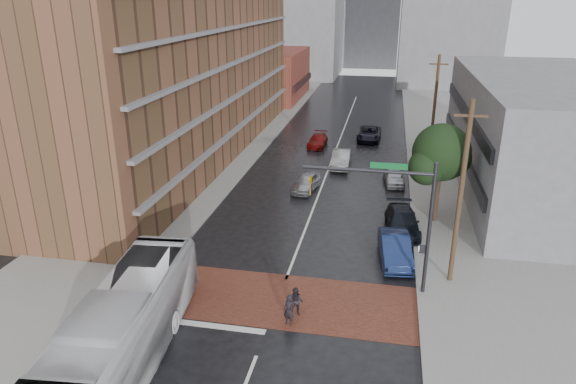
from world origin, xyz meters
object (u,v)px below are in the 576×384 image
(transit_bus, at_px, (123,331))
(car_parked_near, at_px, (395,249))
(pedestrian_a, at_px, (289,310))
(suv_travel, at_px, (369,133))
(car_parked_mid, at_px, (402,222))
(car_travel_b, at_px, (341,159))
(car_parked_far, at_px, (394,176))
(car_travel_a, at_px, (306,182))
(car_travel_c, at_px, (318,140))
(pedestrian_b, at_px, (296,302))

(transit_bus, bearing_deg, car_parked_near, 40.49)
(pedestrian_a, distance_m, suv_travel, 34.34)
(car_parked_mid, bearing_deg, transit_bus, -132.06)
(transit_bus, xyz_separation_m, car_travel_b, (6.26, 28.52, -0.98))
(transit_bus, bearing_deg, car_parked_far, 60.69)
(car_travel_a, relative_size, car_travel_b, 0.86)
(car_parked_far, bearing_deg, car_travel_b, 136.01)
(car_parked_near, relative_size, car_parked_mid, 0.94)
(car_travel_b, relative_size, car_parked_far, 1.19)
(car_travel_c, bearing_deg, car_travel_a, -84.59)
(pedestrian_b, relative_size, car_parked_near, 0.31)
(car_travel_a, distance_m, car_parked_far, 7.46)
(car_travel_b, bearing_deg, car_travel_c, 115.65)
(car_travel_c, relative_size, car_parked_mid, 0.84)
(pedestrian_b, height_order, car_travel_c, pedestrian_b)
(transit_bus, relative_size, car_parked_near, 2.64)
(car_parked_mid, bearing_deg, car_parked_near, -101.97)
(pedestrian_b, distance_m, suv_travel, 33.46)
(car_parked_far, bearing_deg, car_parked_mid, -92.65)
(car_travel_c, relative_size, car_parked_near, 0.89)
(car_travel_b, relative_size, car_parked_mid, 0.92)
(car_travel_a, relative_size, car_parked_near, 0.84)
(car_parked_mid, bearing_deg, suv_travel, 92.42)
(pedestrian_a, relative_size, car_parked_far, 0.41)
(suv_travel, relative_size, car_parked_near, 1.08)
(car_travel_a, bearing_deg, car_parked_mid, -31.57)
(car_travel_b, relative_size, car_travel_c, 1.09)
(suv_travel, xyz_separation_m, car_parked_mid, (3.21, -22.77, 0.02))
(pedestrian_a, relative_size, car_travel_a, 0.41)
(pedestrian_a, bearing_deg, car_parked_far, 97.93)
(pedestrian_a, distance_m, car_travel_c, 30.91)
(transit_bus, height_order, car_travel_a, transit_bus)
(transit_bus, height_order, car_travel_b, transit_bus)
(car_travel_a, distance_m, car_parked_mid, 9.79)
(suv_travel, bearing_deg, pedestrian_a, -91.72)
(pedestrian_b, height_order, car_travel_a, pedestrian_b)
(car_travel_a, height_order, car_parked_mid, car_parked_mid)
(transit_bus, distance_m, car_parked_mid, 19.42)
(suv_travel, height_order, car_parked_far, suv_travel)
(pedestrian_a, height_order, car_travel_a, pedestrian_a)
(car_travel_b, bearing_deg, pedestrian_a, -90.15)
(car_parked_near, bearing_deg, pedestrian_a, -130.49)
(car_travel_a, xyz_separation_m, car_parked_mid, (7.44, -6.37, 0.05))
(car_travel_a, xyz_separation_m, car_travel_b, (2.17, 6.55, 0.09))
(suv_travel, bearing_deg, transit_bus, -100.39)
(pedestrian_b, height_order, car_parked_near, car_parked_near)
(car_parked_mid, bearing_deg, pedestrian_b, -121.54)
(suv_travel, distance_m, car_parked_near, 27.06)
(pedestrian_b, distance_m, car_parked_far, 20.41)
(car_travel_c, xyz_separation_m, car_parked_near, (7.85, -23.41, 0.17))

